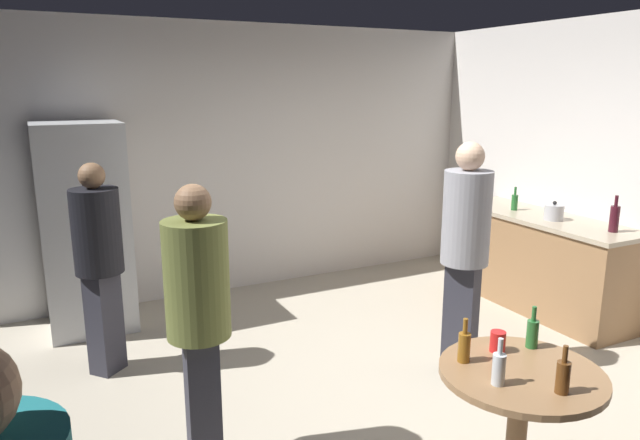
{
  "coord_description": "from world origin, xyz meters",
  "views": [
    {
      "loc": [
        -1.97,
        -3.02,
        2.09
      ],
      "look_at": [
        -0.12,
        0.68,
        1.13
      ],
      "focal_mm": 32.53,
      "sensor_mm": 36.0,
      "label": 1
    }
  ],
  "objects": [
    {
      "name": "beer_bottle_amber",
      "position": [
        -0.12,
        -0.94,
        0.82
      ],
      "size": [
        0.06,
        0.06,
        0.23
      ],
      "color": "#8C5919",
      "rests_on": "foreground_table"
    },
    {
      "name": "beer_bottle_on_counter",
      "position": [
        2.23,
        1.11,
        0.98
      ],
      "size": [
        0.06,
        0.06,
        0.23
      ],
      "color": "#26662D",
      "rests_on": "kitchen_counter"
    },
    {
      "name": "person_in_gray_shirt",
      "position": [
        0.74,
        0.09,
        1.01
      ],
      "size": [
        0.46,
        0.46,
        1.72
      ],
      "rotation": [
        0.0,
        0.0,
        -2.64
      ],
      "color": "#2D2D38",
      "rests_on": "ground_plane"
    },
    {
      "name": "person_in_olive_shirt",
      "position": [
        -1.26,
        -0.17,
        0.94
      ],
      "size": [
        0.38,
        0.38,
        1.61
      ],
      "rotation": [
        0.0,
        0.0,
        -0.11
      ],
      "color": "#2D2D38",
      "rests_on": "ground_plane"
    },
    {
      "name": "beer_bottle_clear",
      "position": [
        -0.13,
        -1.19,
        0.82
      ],
      "size": [
        0.06,
        0.06,
        0.23
      ],
      "color": "silver",
      "rests_on": "foreground_table"
    },
    {
      "name": "beer_bottle_brown",
      "position": [
        0.07,
        -1.38,
        0.82
      ],
      "size": [
        0.06,
        0.06,
        0.23
      ],
      "color": "#593314",
      "rests_on": "foreground_table"
    },
    {
      "name": "foreground_table",
      "position": [
        0.07,
        -1.14,
        0.63
      ],
      "size": [
        0.8,
        0.8,
        0.73
      ],
      "color": "olive",
      "rests_on": "ground_plane"
    },
    {
      "name": "kitchen_counter",
      "position": [
        2.28,
        0.79,
        0.45
      ],
      "size": [
        0.64,
        1.9,
        0.9
      ],
      "color": "olive",
      "rests_on": "ground_plane"
    },
    {
      "name": "plastic_cup_red",
      "position": [
        0.11,
        -0.93,
        0.79
      ],
      "size": [
        0.08,
        0.08,
        0.11
      ],
      "primitive_type": "cylinder",
      "color": "red",
      "rests_on": "foreground_table"
    },
    {
      "name": "kettle",
      "position": [
        2.23,
        0.63,
        0.97
      ],
      "size": [
        0.24,
        0.17,
        0.18
      ],
      "color": "#B2B2B7",
      "rests_on": "kitchen_counter"
    },
    {
      "name": "wall_back",
      "position": [
        0.0,
        2.63,
        1.35
      ],
      "size": [
        5.32,
        0.06,
        2.7
      ],
      "primitive_type": "cube",
      "color": "silver",
      "rests_on": "ground_plane"
    },
    {
      "name": "person_in_black_shirt",
      "position": [
        -1.61,
        1.27,
        0.92
      ],
      "size": [
        0.48,
        0.48,
        1.57
      ],
      "rotation": [
        0.0,
        0.0,
        -0.85
      ],
      "color": "#2D2D38",
      "rests_on": "ground_plane"
    },
    {
      "name": "beer_bottle_green",
      "position": [
        0.31,
        -0.97,
        0.82
      ],
      "size": [
        0.06,
        0.06,
        0.23
      ],
      "color": "#26662D",
      "rests_on": "foreground_table"
    },
    {
      "name": "refrigerator",
      "position": [
        -1.62,
        2.2,
        0.9
      ],
      "size": [
        0.7,
        0.68,
        1.8
      ],
      "color": "silver",
      "rests_on": "ground_plane"
    },
    {
      "name": "ground_plane",
      "position": [
        0.0,
        0.0,
        -0.05
      ],
      "size": [
        5.2,
        5.2,
        0.1
      ],
      "primitive_type": "cube",
      "color": "#B2A893"
    },
    {
      "name": "wine_bottle_on_counter",
      "position": [
        2.32,
        0.08,
        1.02
      ],
      "size": [
        0.08,
        0.08,
        0.31
      ],
      "color": "#3F141E",
      "rests_on": "kitchen_counter"
    }
  ]
}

